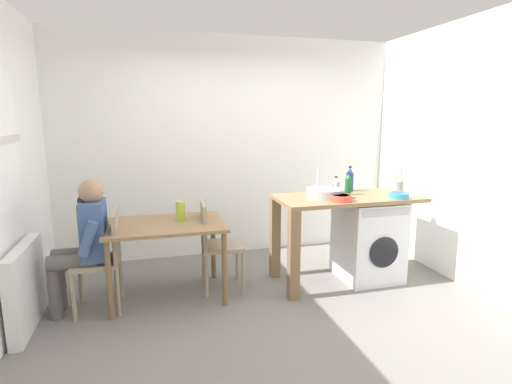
{
  "coord_description": "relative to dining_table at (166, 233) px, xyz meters",
  "views": [
    {
      "loc": [
        -0.98,
        -3.12,
        1.72
      ],
      "look_at": [
        -0.02,
        0.45,
        1.02
      ],
      "focal_mm": 27.61,
      "sensor_mm": 36.0,
      "label": 1
    }
  ],
  "objects": [
    {
      "name": "ground_plane",
      "position": [
        0.87,
        -0.57,
        -0.64
      ],
      "size": [
        5.46,
        5.46,
        0.0
      ],
      "primitive_type": "plane",
      "color": "slate"
    },
    {
      "name": "sink_basin",
      "position": [
        1.59,
        -0.08,
        0.32
      ],
      "size": [
        0.38,
        0.38,
        0.09
      ],
      "primitive_type": "cylinder",
      "color": "#9EA0A5",
      "rests_on": "kitchen_counter"
    },
    {
      "name": "wall_counter_side",
      "position": [
        3.02,
        -0.57,
        0.71
      ],
      "size": [
        0.1,
        3.8,
        2.7
      ],
      "primitive_type": "cube",
      "color": "white",
      "rests_on": "ground_plane"
    },
    {
      "name": "utensil_crock",
      "position": [
        2.49,
        -0.03,
        0.35
      ],
      "size": [
        0.11,
        0.11,
        0.3
      ],
      "color": "gray",
      "rests_on": "kitchen_counter"
    },
    {
      "name": "chair_person_seat",
      "position": [
        -0.55,
        -0.1,
        -0.14
      ],
      "size": [
        0.4,
        0.4,
        0.9
      ],
      "rotation": [
        0.0,
        0.0,
        1.57
      ],
      "color": "gray",
      "rests_on": "ground_plane"
    },
    {
      "name": "radiator",
      "position": [
        -1.15,
        -0.27,
        -0.29
      ],
      "size": [
        0.1,
        0.8,
        0.7
      ],
      "primitive_type": "cube",
      "color": "white",
      "rests_on": "ground_plane"
    },
    {
      "name": "tap",
      "position": [
        1.59,
        0.1,
        0.42
      ],
      "size": [
        0.02,
        0.02,
        0.28
      ],
      "primitive_type": "cylinder",
      "color": "#B2B2B7",
      "rests_on": "kitchen_counter"
    },
    {
      "name": "chair_opposite",
      "position": [
        0.48,
        0.05,
        -0.14
      ],
      "size": [
        0.42,
        0.42,
        0.9
      ],
      "rotation": [
        0.0,
        0.0,
        -1.63
      ],
      "color": "gray",
      "rests_on": "ground_plane"
    },
    {
      "name": "bottle_clear_small",
      "position": [
        2.01,
        0.17,
        0.4
      ],
      "size": [
        0.08,
        0.08,
        0.28
      ],
      "color": "navy",
      "rests_on": "kitchen_counter"
    },
    {
      "name": "bottle_tall_green",
      "position": [
        1.81,
        0.11,
        0.36
      ],
      "size": [
        0.08,
        0.08,
        0.18
      ],
      "color": "silver",
      "rests_on": "kitchen_counter"
    },
    {
      "name": "dining_table",
      "position": [
        0.0,
        0.0,
        0.0
      ],
      "size": [
        1.1,
        0.76,
        0.74
      ],
      "color": "olive",
      "rests_on": "ground_plane"
    },
    {
      "name": "scissors",
      "position": [
        1.81,
        -0.18,
        0.28
      ],
      "size": [
        0.15,
        0.06,
        0.01
      ],
      "color": "#B2B2B7",
      "rests_on": "kitchen_counter"
    },
    {
      "name": "kitchen_counter",
      "position": [
        1.65,
        -0.08,
        0.12
      ],
      "size": [
        1.5,
        0.68,
        0.92
      ],
      "color": "olive",
      "rests_on": "ground_plane"
    },
    {
      "name": "vase",
      "position": [
        0.15,
        0.1,
        0.19
      ],
      "size": [
        0.09,
        0.09,
        0.18
      ],
      "primitive_type": "cylinder",
      "color": "#A8C63D",
      "rests_on": "dining_table"
    },
    {
      "name": "wall_back",
      "position": [
        0.87,
        1.18,
        0.71
      ],
      "size": [
        4.6,
        0.1,
        2.7
      ],
      "primitive_type": "cube",
      "color": "white",
      "rests_on": "ground_plane"
    },
    {
      "name": "seated_person",
      "position": [
        -0.71,
        -0.1,
        0.03
      ],
      "size": [
        0.5,
        0.51,
        1.2
      ],
      "rotation": [
        0.0,
        0.0,
        1.57
      ],
      "color": "#595651",
      "rests_on": "ground_plane"
    },
    {
      "name": "bottle_squat_brown",
      "position": [
        1.89,
        -0.02,
        0.39
      ],
      "size": [
        0.07,
        0.07,
        0.25
      ],
      "color": "#19592D",
      "rests_on": "kitchen_counter"
    },
    {
      "name": "mixing_bowl",
      "position": [
        1.67,
        -0.28,
        0.31
      ],
      "size": [
        0.22,
        0.22,
        0.06
      ],
      "color": "#D84C38",
      "rests_on": "kitchen_counter"
    },
    {
      "name": "colander",
      "position": [
        2.31,
        -0.3,
        0.31
      ],
      "size": [
        0.2,
        0.2,
        0.06
      ],
      "color": "teal",
      "rests_on": "kitchen_counter"
    },
    {
      "name": "washing_machine",
      "position": [
        2.12,
        -0.08,
        -0.21
      ],
      "size": [
        0.6,
        0.61,
        0.86
      ],
      "color": "silver",
      "rests_on": "ground_plane"
    }
  ]
}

